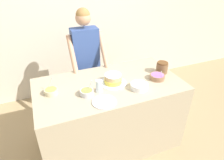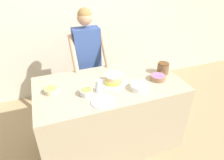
# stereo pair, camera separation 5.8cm
# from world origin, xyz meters

# --- Properties ---
(wall_back) EXTENTS (10.00, 0.05, 2.60)m
(wall_back) POSITION_xyz_m (0.00, 1.98, 1.30)
(wall_back) COLOR beige
(wall_back) RESTS_ON ground_plane
(counter) EXTENTS (1.74, 0.94, 0.93)m
(counter) POSITION_xyz_m (0.00, 0.47, 0.47)
(counter) COLOR tan
(counter) RESTS_ON ground_plane
(person_baker) EXTENTS (0.50, 0.46, 1.68)m
(person_baker) POSITION_xyz_m (-0.08, 1.16, 1.03)
(person_baker) COLOR #2D2D38
(person_baker) RESTS_ON ground_plane
(cake) EXTENTS (0.32, 0.32, 0.12)m
(cake) POSITION_xyz_m (0.05, 0.46, 0.98)
(cake) COLOR silver
(cake) RESTS_ON counter
(frosting_bowl_yellow) EXTENTS (0.15, 0.15, 0.17)m
(frosting_bowl_yellow) POSITION_xyz_m (-0.66, 0.51, 0.97)
(frosting_bowl_yellow) COLOR beige
(frosting_bowl_yellow) RESTS_ON counter
(frosting_bowl_purple) EXTENTS (0.18, 0.18, 0.15)m
(frosting_bowl_purple) POSITION_xyz_m (0.59, 0.35, 0.97)
(frosting_bowl_purple) COLOR #936B4C
(frosting_bowl_purple) RESTS_ON counter
(frosting_bowl_white) EXTENTS (0.20, 0.20, 0.15)m
(frosting_bowl_white) POSITION_xyz_m (0.28, 0.24, 0.97)
(frosting_bowl_white) COLOR white
(frosting_bowl_white) RESTS_ON counter
(frosting_bowl_olive) EXTENTS (0.14, 0.14, 0.17)m
(frosting_bowl_olive) POSITION_xyz_m (-0.31, 0.34, 0.97)
(frosting_bowl_olive) COLOR silver
(frosting_bowl_olive) RESTS_ON counter
(drinking_glass) EXTENTS (0.08, 0.08, 0.14)m
(drinking_glass) POSITION_xyz_m (-0.16, 0.35, 1.00)
(drinking_glass) COLOR silver
(drinking_glass) RESTS_ON counter
(ceramic_plate) EXTENTS (0.25, 0.25, 0.01)m
(ceramic_plate) POSITION_xyz_m (-0.18, 0.15, 0.94)
(ceramic_plate) COLOR silver
(ceramic_plate) RESTS_ON counter
(stoneware_jar) EXTENTS (0.15, 0.15, 0.15)m
(stoneware_jar) POSITION_xyz_m (0.73, 0.47, 1.00)
(stoneware_jar) COLOR brown
(stoneware_jar) RESTS_ON counter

